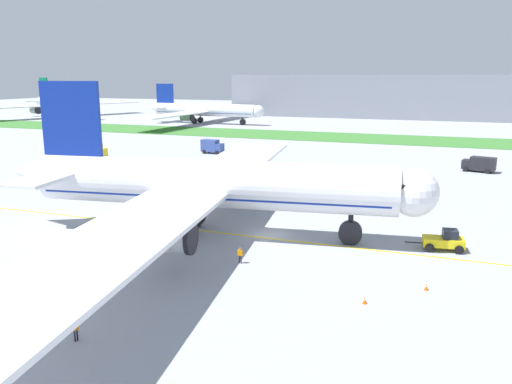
# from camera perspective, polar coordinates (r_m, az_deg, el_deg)

# --- Properties ---
(ground_plane) EXTENTS (600.00, 600.00, 0.00)m
(ground_plane) POSITION_cam_1_polar(r_m,az_deg,el_deg) (58.17, 1.54, -4.77)
(ground_plane) COLOR #9399A0
(ground_plane) RESTS_ON ground
(apron_taxi_line) EXTENTS (280.00, 0.36, 0.01)m
(apron_taxi_line) POSITION_cam_1_polar(r_m,az_deg,el_deg) (57.10, 1.16, -5.10)
(apron_taxi_line) COLOR yellow
(apron_taxi_line) RESTS_ON ground
(grass_median_strip) EXTENTS (320.00, 24.00, 0.10)m
(grass_median_strip) POSITION_cam_1_polar(r_m,az_deg,el_deg) (151.31, 13.50, 5.74)
(grass_median_strip) COLOR #38722D
(grass_median_strip) RESTS_ON ground
(airliner_foreground) EXTENTS (48.68, 77.09, 16.91)m
(airliner_foreground) POSITION_cam_1_polar(r_m,az_deg,el_deg) (57.10, -5.43, 0.80)
(airliner_foreground) COLOR white
(airliner_foreground) RESTS_ON ground
(pushback_tug) EXTENTS (5.92, 2.83, 2.21)m
(pushback_tug) POSITION_cam_1_polar(r_m,az_deg,el_deg) (56.38, 20.10, -5.07)
(pushback_tug) COLOR yellow
(pushback_tug) RESTS_ON ground
(ground_crew_wingwalker_port) EXTENTS (0.33, 0.55, 1.60)m
(ground_crew_wingwalker_port) POSITION_cam_1_polar(r_m,az_deg,el_deg) (37.76, -19.32, -13.94)
(ground_crew_wingwalker_port) COLOR black
(ground_crew_wingwalker_port) RESTS_ON ground
(ground_crew_marshaller_front) EXTENTS (0.55, 0.24, 1.57)m
(ground_crew_marshaller_front) POSITION_cam_1_polar(r_m,az_deg,el_deg) (49.37, -1.76, -6.83)
(ground_crew_marshaller_front) COLOR black
(ground_crew_marshaller_front) RESTS_ON ground
(ground_crew_wingwalker_starboard) EXTENTS (0.55, 0.25, 1.57)m
(ground_crew_wingwalker_starboard) POSITION_cam_1_polar(r_m,az_deg,el_deg) (49.93, -19.33, -7.34)
(ground_crew_wingwalker_starboard) COLOR black
(ground_crew_wingwalker_starboard) RESTS_ON ground
(traffic_cone_port_wing) EXTENTS (0.36, 0.36, 0.58)m
(traffic_cone_port_wing) POSITION_cam_1_polar(r_m,az_deg,el_deg) (45.96, 18.30, -9.91)
(traffic_cone_port_wing) COLOR #F2590C
(traffic_cone_port_wing) RESTS_ON ground
(traffic_cone_starboard_wing) EXTENTS (0.36, 0.36, 0.58)m
(traffic_cone_starboard_wing) POSITION_cam_1_polar(r_m,az_deg,el_deg) (42.18, 11.91, -11.61)
(traffic_cone_starboard_wing) COLOR #F2590C
(traffic_cone_starboard_wing) RESTS_ON ground
(service_truck_baggage_loader) EXTENTS (5.29, 2.84, 3.19)m
(service_truck_baggage_loader) POSITION_cam_1_polar(r_m,az_deg,el_deg) (119.45, -4.87, 5.07)
(service_truck_baggage_loader) COLOR #33478C
(service_truck_baggage_loader) RESTS_ON ground
(service_truck_fuel_bowser) EXTENTS (6.13, 3.82, 2.81)m
(service_truck_fuel_bowser) POSITION_cam_1_polar(r_m,az_deg,el_deg) (104.53, 23.44, 2.87)
(service_truck_fuel_bowser) COLOR black
(service_truck_fuel_bowser) RESTS_ON ground
(service_truck_catering_van) EXTENTS (5.63, 3.08, 3.05)m
(service_truck_catering_van) POSITION_cam_1_polar(r_m,az_deg,el_deg) (118.18, -17.42, 4.41)
(service_truck_catering_van) COLOR yellow
(service_truck_catering_van) RESTS_ON ground
(parked_airliner_far_left) EXTENTS (45.48, 72.79, 16.76)m
(parked_airliner_far_left) POSITION_cam_1_polar(r_m,az_deg,el_deg) (240.17, -20.57, 9.09)
(parked_airliner_far_left) COLOR white
(parked_airliner_far_left) RESTS_ON ground
(parked_airliner_far_centre) EXTENTS (48.61, 77.96, 14.60)m
(parked_airliner_far_centre) POSITION_cam_1_polar(r_m,az_deg,el_deg) (196.44, -5.89, 8.97)
(parked_airliner_far_centre) COLOR white
(parked_airliner_far_centre) RESTS_ON ground
(terminal_building) EXTENTS (119.32, 20.00, 18.00)m
(terminal_building) POSITION_cam_1_polar(r_m,az_deg,el_deg) (229.86, 12.37, 10.29)
(terminal_building) COLOR gray
(terminal_building) RESTS_ON ground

